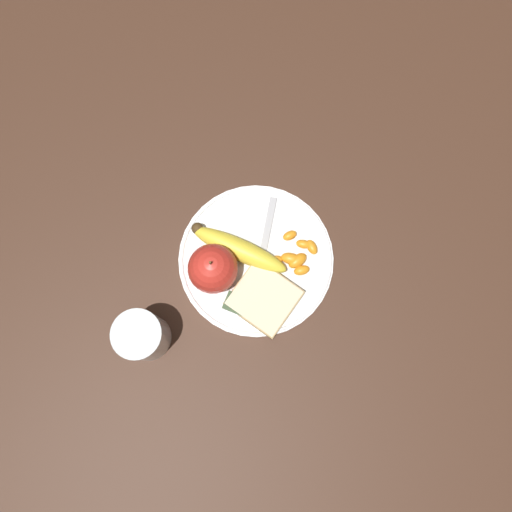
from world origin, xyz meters
TOP-DOWN VIEW (x-y plane):
  - ground_plane at (0.00, 0.00)m, footprint 3.00×3.00m
  - plate at (0.00, 0.00)m, footprint 0.27×0.27m
  - juice_glass at (0.12, 0.19)m, footprint 0.08×0.08m
  - apple at (0.06, 0.05)m, footprint 0.08×0.08m
  - banana at (0.03, -0.00)m, footprint 0.18×0.05m
  - bread_slice at (-0.04, 0.06)m, footprint 0.12×0.12m
  - fork at (-0.01, -0.01)m, footprint 0.05×0.18m
  - jam_packet at (0.00, 0.09)m, footprint 0.04×0.03m
  - orange_segment_0 at (-0.07, -0.05)m, footprint 0.03×0.02m
  - orange_segment_1 at (-0.04, -0.06)m, footprint 0.03×0.03m
  - orange_segment_2 at (-0.03, -0.01)m, footprint 0.04×0.03m
  - orange_segment_3 at (-0.07, -0.02)m, footprint 0.04×0.04m
  - orange_segment_4 at (-0.08, -0.05)m, footprint 0.03×0.03m
  - orange_segment_5 at (-0.08, -0.01)m, footprint 0.03×0.03m
  - orange_segment_6 at (-0.06, -0.02)m, footprint 0.04×0.03m

SIDE VIEW (x-z plane):
  - ground_plane at x=0.00m, z-range 0.00..0.00m
  - plate at x=0.00m, z-range 0.00..0.02m
  - fork at x=-0.01m, z-range 0.01..0.02m
  - orange_segment_0 at x=-0.07m, z-range 0.01..0.03m
  - orange_segment_1 at x=-0.04m, z-range 0.01..0.03m
  - orange_segment_5 at x=-0.08m, z-range 0.01..0.03m
  - orange_segment_4 at x=-0.08m, z-range 0.01..0.03m
  - orange_segment_2 at x=-0.03m, z-range 0.01..0.03m
  - orange_segment_6 at x=-0.06m, z-range 0.01..0.03m
  - orange_segment_3 at x=-0.07m, z-range 0.01..0.03m
  - jam_packet at x=0.00m, z-range 0.01..0.03m
  - bread_slice at x=-0.04m, z-range 0.01..0.03m
  - banana at x=0.03m, z-range 0.01..0.05m
  - juice_glass at x=0.12m, z-range 0.00..0.09m
  - apple at x=0.06m, z-range 0.01..0.10m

